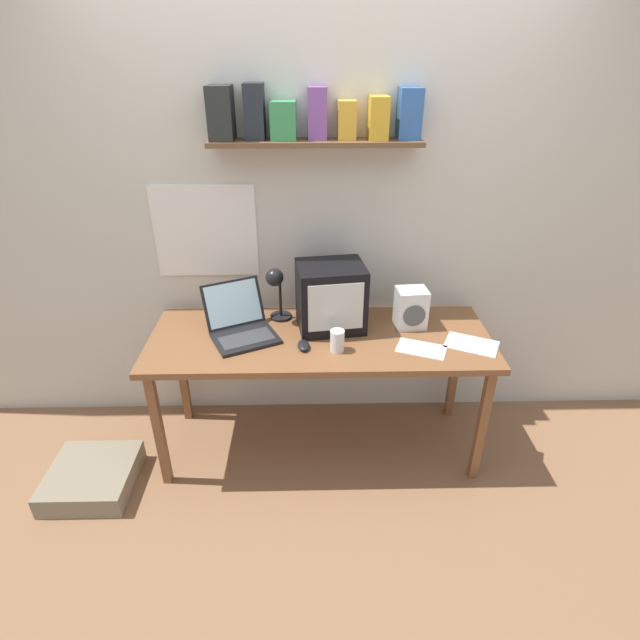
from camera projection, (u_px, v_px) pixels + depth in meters
name	position (u px, v px, depth m)	size (l,w,h in m)	color
ground_plane	(320.00, 444.00, 3.01)	(12.00, 12.00, 0.00)	#8A6143
back_wall	(318.00, 211.00, 2.74)	(5.60, 0.24, 2.60)	silver
corner_desk	(320.00, 347.00, 2.68)	(1.81, 0.67, 0.75)	brown
crt_monitor	(331.00, 297.00, 2.67)	(0.39, 0.34, 0.36)	black
laptop	(240.00, 323.00, 2.65)	(0.44, 0.46, 0.25)	black
desk_lamp	(276.00, 286.00, 2.70)	(0.13, 0.16, 0.32)	black
juice_glass	(337.00, 342.00, 2.51)	(0.07, 0.07, 0.11)	white
space_heater	(411.00, 308.00, 2.70)	(0.17, 0.15, 0.22)	silver
computer_mouse	(304.00, 345.00, 2.54)	(0.07, 0.11, 0.03)	black
loose_paper_near_monitor	(471.00, 344.00, 2.58)	(0.31, 0.27, 0.00)	silver
loose_paper_near_laptop	(421.00, 349.00, 2.54)	(0.28, 0.23, 0.00)	white
floor_cushion	(92.00, 477.00, 2.69)	(0.44, 0.44, 0.12)	gray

